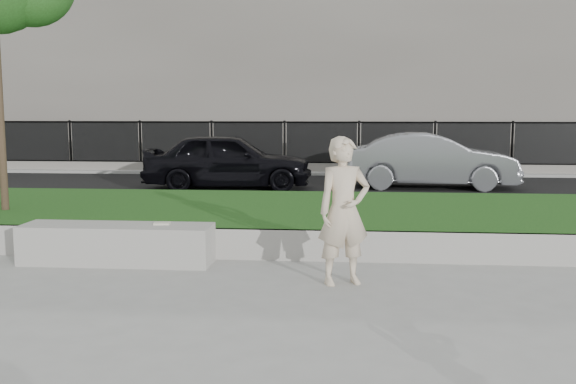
# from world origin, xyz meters

# --- Properties ---
(ground) EXTENTS (90.00, 90.00, 0.00)m
(ground) POSITION_xyz_m (0.00, 0.00, 0.00)
(ground) COLOR gray
(ground) RESTS_ON ground
(grass_bank) EXTENTS (34.00, 4.00, 0.40)m
(grass_bank) POSITION_xyz_m (0.00, 3.00, 0.20)
(grass_bank) COLOR #0C330F
(grass_bank) RESTS_ON ground
(grass_kerb) EXTENTS (34.00, 0.08, 0.40)m
(grass_kerb) POSITION_xyz_m (0.00, 1.04, 0.20)
(grass_kerb) COLOR gray
(grass_kerb) RESTS_ON ground
(street) EXTENTS (34.00, 7.00, 0.04)m
(street) POSITION_xyz_m (0.00, 8.50, 0.02)
(street) COLOR black
(street) RESTS_ON ground
(far_pavement) EXTENTS (34.00, 3.00, 0.12)m
(far_pavement) POSITION_xyz_m (0.00, 13.00, 0.06)
(far_pavement) COLOR gray
(far_pavement) RESTS_ON ground
(iron_fence) EXTENTS (32.00, 0.30, 1.50)m
(iron_fence) POSITION_xyz_m (0.00, 12.00, 0.54)
(iron_fence) COLOR slate
(iron_fence) RESTS_ON far_pavement
(building_facade) EXTENTS (34.00, 10.00, 10.00)m
(building_facade) POSITION_xyz_m (0.00, 20.00, 5.00)
(building_facade) COLOR #67615A
(building_facade) RESTS_ON ground
(stone_bench) EXTENTS (2.40, 0.60, 0.49)m
(stone_bench) POSITION_xyz_m (-1.66, 0.70, 0.25)
(stone_bench) COLOR gray
(stone_bench) RESTS_ON ground
(man) EXTENTS (0.70, 0.58, 1.64)m
(man) POSITION_xyz_m (1.19, -0.02, 0.82)
(man) COLOR beige
(man) RESTS_ON ground
(book) EXTENTS (0.21, 0.17, 0.02)m
(book) POSITION_xyz_m (-1.10, 0.78, 0.50)
(book) COLOR beige
(book) RESTS_ON stone_bench
(car_dark) EXTENTS (4.13, 1.96, 1.36)m
(car_dark) POSITION_xyz_m (-1.60, 8.14, 0.72)
(car_dark) COLOR black
(car_dark) RESTS_ON street
(car_silver) EXTENTS (4.09, 1.53, 1.34)m
(car_silver) POSITION_xyz_m (3.28, 8.74, 0.71)
(car_silver) COLOR gray
(car_silver) RESTS_ON street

